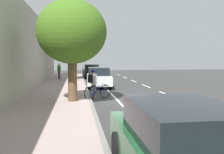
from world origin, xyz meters
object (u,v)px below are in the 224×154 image
at_px(cyclist_with_backpack, 93,81).
at_px(street_tree_mid_block, 72,32).
at_px(street_tree_near_cyclist, 74,41).
at_px(parked_sedan_black_nearest, 91,71).
at_px(parked_sedan_green_mid, 183,150).
at_px(pedestrian_on_phone, 59,70).
at_px(bicycle_at_curb, 98,92).
at_px(parked_sedan_white_second, 99,77).

height_order(cyclist_with_backpack, street_tree_mid_block, street_tree_mid_block).
bearing_deg(street_tree_near_cyclist, parked_sedan_black_nearest, -115.03).
height_order(parked_sedan_green_mid, pedestrian_on_phone, pedestrian_on_phone).
xyz_separation_m(parked_sedan_green_mid, pedestrian_on_phone, (3.44, -20.67, 0.27)).
height_order(bicycle_at_curb, street_tree_mid_block, street_tree_mid_block).
xyz_separation_m(parked_sedan_green_mid, cyclist_with_backpack, (0.79, -9.74, 0.23)).
height_order(street_tree_near_cyclist, street_tree_mid_block, street_tree_near_cyclist).
bearing_deg(street_tree_mid_block, street_tree_near_cyclist, -90.00).
relative_size(bicycle_at_curb, street_tree_mid_block, 0.31).
height_order(cyclist_with_backpack, pedestrian_on_phone, pedestrian_on_phone).
height_order(bicycle_at_curb, pedestrian_on_phone, pedestrian_on_phone).
bearing_deg(parked_sedan_white_second, street_tree_near_cyclist, -71.13).
distance_m(parked_sedan_green_mid, street_tree_near_cyclist, 20.47).
xyz_separation_m(cyclist_with_backpack, street_tree_near_cyclist, (1.11, -10.40, 2.92)).
xyz_separation_m(parked_sedan_white_second, street_tree_mid_block, (1.88, 6.47, 2.73)).
bearing_deg(parked_sedan_green_mid, cyclist_with_backpack, -85.38).
bearing_deg(bicycle_at_curb, parked_sedan_black_nearest, -92.04).
xyz_separation_m(parked_sedan_black_nearest, bicycle_at_curb, (0.53, 14.83, -0.36)).
distance_m(parked_sedan_black_nearest, parked_sedan_white_second, 9.49).
relative_size(parked_sedan_white_second, street_tree_mid_block, 0.91).
relative_size(street_tree_near_cyclist, street_tree_mid_block, 1.04).
xyz_separation_m(street_tree_near_cyclist, pedestrian_on_phone, (1.55, -0.53, -2.88)).
distance_m(parked_sedan_black_nearest, street_tree_mid_block, 16.30).
height_order(parked_sedan_black_nearest, bicycle_at_curb, parked_sedan_black_nearest).
bearing_deg(pedestrian_on_phone, parked_sedan_black_nearest, -134.60).
bearing_deg(pedestrian_on_phone, cyclist_with_backpack, 103.67).
distance_m(street_tree_near_cyclist, pedestrian_on_phone, 3.31).
xyz_separation_m(parked_sedan_black_nearest, cyclist_with_backpack, (0.75, 14.39, 0.23)).
height_order(parked_sedan_green_mid, street_tree_near_cyclist, street_tree_near_cyclist).
height_order(parked_sedan_black_nearest, pedestrian_on_phone, pedestrian_on_phone).
distance_m(cyclist_with_backpack, street_tree_near_cyclist, 10.85).
xyz_separation_m(parked_sedan_white_second, street_tree_near_cyclist, (1.88, -5.50, 3.15)).
relative_size(bicycle_at_curb, pedestrian_on_phone, 0.98).
distance_m(parked_sedan_black_nearest, bicycle_at_curb, 14.84).
bearing_deg(parked_sedan_black_nearest, cyclist_with_backpack, 87.00).
distance_m(cyclist_with_backpack, pedestrian_on_phone, 11.25).
bearing_deg(street_tree_mid_block, cyclist_with_backpack, -125.17).
bearing_deg(parked_sedan_black_nearest, street_tree_mid_block, 83.34).
height_order(parked_sedan_green_mid, cyclist_with_backpack, cyclist_with_backpack).
relative_size(parked_sedan_black_nearest, pedestrian_on_phone, 2.83).
bearing_deg(parked_sedan_white_second, parked_sedan_green_mid, 90.08).
distance_m(parked_sedan_white_second, street_tree_near_cyclist, 6.61).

